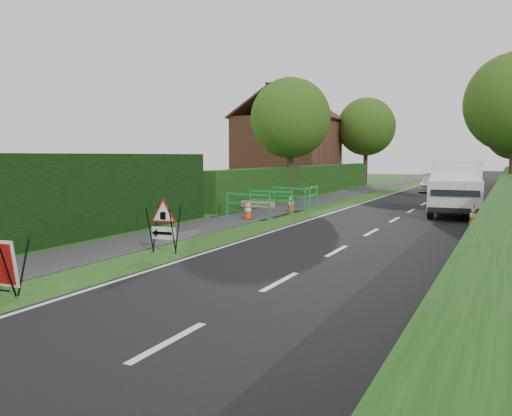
% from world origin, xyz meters
% --- Properties ---
extents(ground, '(120.00, 120.00, 0.00)m').
position_xyz_m(ground, '(0.00, 0.00, 0.00)').
color(ground, '#234B15').
rests_on(ground, ground).
extents(road_surface, '(6.00, 90.00, 0.02)m').
position_xyz_m(road_surface, '(2.50, 35.00, 0.00)').
color(road_surface, black).
rests_on(road_surface, ground).
extents(footpath, '(2.00, 90.00, 0.02)m').
position_xyz_m(footpath, '(-3.00, 35.00, 0.01)').
color(footpath, '#2D2D30').
rests_on(footpath, ground).
extents(hedge_west_far, '(1.00, 24.00, 1.80)m').
position_xyz_m(hedge_west_far, '(-5.00, 22.00, 0.00)').
color(hedge_west_far, '#14380F').
rests_on(hedge_west_far, ground).
extents(house_west, '(7.50, 7.40, 7.88)m').
position_xyz_m(house_west, '(-10.00, 30.00, 2.90)').
color(house_west, brown).
rests_on(house_west, ground).
extents(tree_nw, '(4.40, 4.40, 6.70)m').
position_xyz_m(tree_nw, '(-4.60, 18.00, 4.48)').
color(tree_nw, '#2D2116').
rests_on(tree_nw, ground).
extents(tree_fw, '(4.80, 4.80, 7.24)m').
position_xyz_m(tree_fw, '(-4.60, 34.00, 4.83)').
color(tree_fw, '#2D2116').
rests_on(tree_fw, ground).
extents(triangle_sign, '(0.91, 0.91, 1.16)m').
position_xyz_m(triangle_sign, '(-1.29, 2.28, 0.81)').
color(triangle_sign, black).
rests_on(triangle_sign, ground).
extents(works_van, '(2.32, 5.03, 2.23)m').
position_xyz_m(works_van, '(4.36, 14.31, 1.18)').
color(works_van, silver).
rests_on(works_van, ground).
extents(traffic_cone_0, '(0.38, 0.38, 0.79)m').
position_xyz_m(traffic_cone_0, '(5.26, 11.24, 0.39)').
color(traffic_cone_0, black).
rests_on(traffic_cone_0, ground).
extents(traffic_cone_1, '(0.38, 0.38, 0.79)m').
position_xyz_m(traffic_cone_1, '(4.71, 14.24, 0.39)').
color(traffic_cone_1, black).
rests_on(traffic_cone_1, ground).
extents(traffic_cone_2, '(0.38, 0.38, 0.79)m').
position_xyz_m(traffic_cone_2, '(5.02, 16.18, 0.39)').
color(traffic_cone_2, black).
rests_on(traffic_cone_2, ground).
extents(traffic_cone_3, '(0.38, 0.38, 0.79)m').
position_xyz_m(traffic_cone_3, '(-2.59, 9.24, 0.39)').
color(traffic_cone_3, black).
rests_on(traffic_cone_3, ground).
extents(traffic_cone_4, '(0.38, 0.38, 0.79)m').
position_xyz_m(traffic_cone_4, '(-2.19, 12.49, 0.39)').
color(traffic_cone_4, black).
rests_on(traffic_cone_4, ground).
extents(ped_barrier_0, '(2.08, 0.53, 1.00)m').
position_xyz_m(ped_barrier_0, '(-2.81, 9.62, 0.63)').
color(ped_barrier_0, '#1A9144').
rests_on(ped_barrier_0, ground).
extents(ped_barrier_1, '(2.07, 0.41, 1.00)m').
position_xyz_m(ped_barrier_1, '(-2.72, 11.52, 0.63)').
color(ped_barrier_1, '#1A9144').
rests_on(ped_barrier_1, ground).
extents(ped_barrier_2, '(2.09, 0.71, 1.00)m').
position_xyz_m(ped_barrier_2, '(-2.75, 13.83, 0.63)').
color(ped_barrier_2, '#1A9144').
rests_on(ped_barrier_2, ground).
extents(ped_barrier_3, '(0.52, 2.08, 1.00)m').
position_xyz_m(ped_barrier_3, '(-2.07, 14.68, 0.63)').
color(ped_barrier_3, '#1A9144').
rests_on(ped_barrier_3, ground).
extents(redwhite_plank, '(1.50, 0.16, 0.25)m').
position_xyz_m(redwhite_plank, '(-2.90, 10.68, 0.00)').
color(redwhite_plank, red).
rests_on(redwhite_plank, ground).
extents(hatchback_car, '(1.38, 3.29, 1.11)m').
position_xyz_m(hatchback_car, '(1.59, 27.30, 0.56)').
color(hatchback_car, white).
rests_on(hatchback_car, ground).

